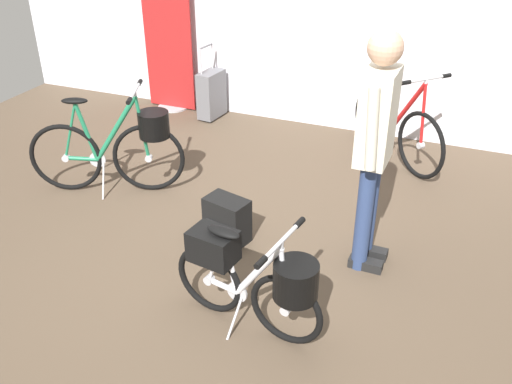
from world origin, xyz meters
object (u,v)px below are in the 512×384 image
at_px(floor_banner_stand, 168,36).
at_px(visitor_near_wall, 375,141).
at_px(display_bike_left, 120,145).
at_px(backpack_on_floor, 227,220).
at_px(folding_bike_foreground, 253,276).
at_px(display_bike_right, 396,127).
at_px(rolling_suitcase, 211,94).

height_order(floor_banner_stand, visitor_near_wall, floor_banner_stand).
relative_size(display_bike_left, backpack_on_floor, 3.46).
relative_size(floor_banner_stand, display_bike_left, 1.50).
height_order(floor_banner_stand, display_bike_left, floor_banner_stand).
bearing_deg(visitor_near_wall, backpack_on_floor, -172.80).
xyz_separation_m(folding_bike_foreground, visitor_near_wall, (0.47, 0.93, 0.56)).
xyz_separation_m(display_bike_right, visitor_near_wall, (0.09, -1.73, 0.60)).
distance_m(floor_banner_stand, rolling_suitcase, 0.82).
distance_m(folding_bike_foreground, display_bike_left, 2.08).
distance_m(floor_banner_stand, display_bike_right, 2.79).
distance_m(display_bike_left, visitor_near_wall, 2.26).
bearing_deg(rolling_suitcase, folding_bike_foreground, -59.88).
distance_m(display_bike_left, display_bike_right, 2.58).
distance_m(floor_banner_stand, display_bike_left, 2.06).
bearing_deg(visitor_near_wall, floor_banner_stand, 142.09).
distance_m(display_bike_left, backpack_on_floor, 1.26).
height_order(folding_bike_foreground, rolling_suitcase, rolling_suitcase).
height_order(display_bike_right, rolling_suitcase, display_bike_right).
bearing_deg(display_bike_left, floor_banner_stand, 107.36).
xyz_separation_m(display_bike_right, backpack_on_floor, (-0.93, -1.86, -0.18)).
xyz_separation_m(display_bike_left, display_bike_right, (2.10, 1.48, -0.08)).
distance_m(display_bike_right, rolling_suitcase, 2.16).
xyz_separation_m(floor_banner_stand, visitor_near_wall, (2.79, -2.17, 0.10)).
bearing_deg(visitor_near_wall, folding_bike_foreground, -116.97).
relative_size(display_bike_right, visitor_near_wall, 0.61).
relative_size(display_bike_left, display_bike_right, 1.25).
bearing_deg(display_bike_right, display_bike_left, -144.78).
xyz_separation_m(floor_banner_stand, backpack_on_floor, (1.77, -2.30, -0.68)).
bearing_deg(display_bike_right, rolling_suitcase, 170.90).
height_order(rolling_suitcase, backpack_on_floor, rolling_suitcase).
height_order(folding_bike_foreground, display_bike_right, display_bike_right).
height_order(folding_bike_foreground, display_bike_left, display_bike_left).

